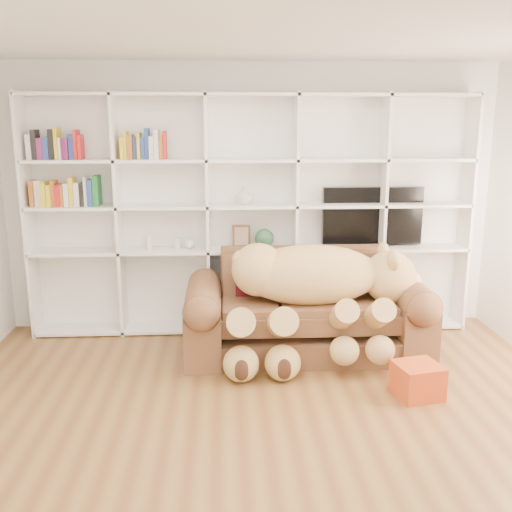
{
  "coord_description": "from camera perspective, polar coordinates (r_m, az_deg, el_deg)",
  "views": [
    {
      "loc": [
        -0.28,
        -3.35,
        2.11
      ],
      "look_at": [
        0.0,
        1.63,
        0.94
      ],
      "focal_mm": 40.0,
      "sensor_mm": 36.0,
      "label": 1
    }
  ],
  "objects": [
    {
      "name": "bookshelf",
      "position": [
        5.77,
        -2.85,
        5.17
      ],
      "size": [
        4.43,
        0.35,
        2.4
      ],
      "color": "white",
      "rests_on": "floor"
    },
    {
      "name": "snow_globe",
      "position": [
        5.79,
        -6.67,
        1.26
      ],
      "size": [
        0.1,
        0.1,
        0.1
      ],
      "primitive_type": "sphere",
      "color": "white",
      "rests_on": "bookshelf"
    },
    {
      "name": "tv",
      "position": [
        5.98,
        11.53,
        3.84
      ],
      "size": [
        1.03,
        0.18,
        0.61
      ],
      "color": "black",
      "rests_on": "bookshelf"
    },
    {
      "name": "figurine_tall",
      "position": [
        5.83,
        -10.64,
        1.32
      ],
      "size": [
        0.07,
        0.07,
        0.14
      ],
      "primitive_type": "cylinder",
      "rotation": [
        0.0,
        0.0,
        0.01
      ],
      "color": "beige",
      "rests_on": "bookshelf"
    },
    {
      "name": "picture_frame",
      "position": [
        5.77,
        -1.48,
        2.01
      ],
      "size": [
        0.18,
        0.03,
        0.23
      ],
      "primitive_type": "cube",
      "rotation": [
        0.0,
        0.0,
        -0.04
      ],
      "color": "#54361C",
      "rests_on": "bookshelf"
    },
    {
      "name": "ceiling",
      "position": [
        3.42,
        1.63,
        23.13
      ],
      "size": [
        5.0,
        5.0,
        0.0
      ],
      "primitive_type": "plane",
      "rotation": [
        3.14,
        0.0,
        0.0
      ],
      "color": "white",
      "rests_on": "wall_back"
    },
    {
      "name": "green_vase",
      "position": [
        5.79,
        0.84,
        1.76
      ],
      "size": [
        0.19,
        0.19,
        0.19
      ],
      "primitive_type": "sphere",
      "color": "#2E593C",
      "rests_on": "bookshelf"
    },
    {
      "name": "floor",
      "position": [
        3.97,
        1.36,
        -18.9
      ],
      "size": [
        5.0,
        5.0,
        0.0
      ],
      "primitive_type": "plane",
      "color": "brown",
      "rests_on": "ground"
    },
    {
      "name": "sofa",
      "position": [
        5.38,
        4.99,
        -5.93
      ],
      "size": [
        2.22,
        0.96,
        0.93
      ],
      "color": "brown",
      "rests_on": "floor"
    },
    {
      "name": "figurine_short",
      "position": [
        5.8,
        -7.91,
        1.28
      ],
      "size": [
        0.09,
        0.09,
        0.12
      ],
      "primitive_type": "cylinder",
      "rotation": [
        0.0,
        0.0,
        0.3
      ],
      "color": "beige",
      "rests_on": "bookshelf"
    },
    {
      "name": "throw_pillow",
      "position": [
        5.39,
        -0.1,
        -2.44
      ],
      "size": [
        0.37,
        0.21,
        0.39
      ],
      "primitive_type": "cube",
      "rotation": [
        -0.24,
        0.0,
        -0.02
      ],
      "color": "#510E1B",
      "rests_on": "sofa"
    },
    {
      "name": "gift_box",
      "position": [
        4.76,
        15.84,
        -11.87
      ],
      "size": [
        0.39,
        0.38,
        0.27
      ],
      "primitive_type": "cube",
      "rotation": [
        0.0,
        0.0,
        0.21
      ],
      "color": "#C8461A",
      "rests_on": "floor"
    },
    {
      "name": "teddy_bear",
      "position": [
        5.11,
        5.79,
        -3.23
      ],
      "size": [
        1.84,
        0.96,
        1.07
      ],
      "rotation": [
        0.0,
        0.0,
        0.02
      ],
      "color": "tan",
      "rests_on": "sofa"
    },
    {
      "name": "shelf_vase",
      "position": [
        5.71,
        -1.25,
        6.08
      ],
      "size": [
        0.22,
        0.22,
        0.18
      ],
      "primitive_type": "imported",
      "rotation": [
        0.0,
        0.0,
        -0.44
      ],
      "color": "beige",
      "rests_on": "bookshelf"
    },
    {
      "name": "wall_back",
      "position": [
        5.91,
        -0.52,
        5.81
      ],
      "size": [
        5.0,
        0.02,
        2.7
      ],
      "primitive_type": "cube",
      "color": "white",
      "rests_on": "floor"
    }
  ]
}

